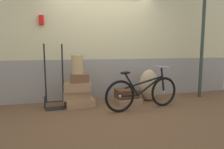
{
  "coord_description": "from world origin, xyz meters",
  "views": [
    {
      "loc": [
        -1.12,
        -3.97,
        1.21
      ],
      "look_at": [
        0.04,
        0.11,
        0.68
      ],
      "focal_mm": 32.06,
      "sensor_mm": 36.0,
      "label": 1
    }
  ],
  "objects_px": {
    "bicycle": "(143,93)",
    "suitcase_4": "(128,100)",
    "suitcase_1": "(77,95)",
    "burlap_sack": "(149,85)",
    "wicker_basket": "(77,65)",
    "suitcase_3": "(80,78)",
    "suitcase_0": "(80,103)",
    "suitcase_5": "(127,94)",
    "suitcase_2": "(78,87)",
    "luggage_trolley": "(55,93)"
  },
  "relations": [
    {
      "from": "suitcase_0",
      "to": "suitcase_5",
      "type": "relative_size",
      "value": 1.24
    },
    {
      "from": "suitcase_3",
      "to": "suitcase_5",
      "type": "distance_m",
      "value": 1.14
    },
    {
      "from": "suitcase_0",
      "to": "suitcase_2",
      "type": "xyz_separation_m",
      "value": [
        -0.05,
        -0.02,
        0.35
      ]
    },
    {
      "from": "suitcase_5",
      "to": "suitcase_0",
      "type": "bearing_deg",
      "value": 177.39
    },
    {
      "from": "wicker_basket",
      "to": "bicycle",
      "type": "relative_size",
      "value": 0.23
    },
    {
      "from": "suitcase_2",
      "to": "suitcase_0",
      "type": "bearing_deg",
      "value": 30.96
    },
    {
      "from": "suitcase_3",
      "to": "wicker_basket",
      "type": "distance_m",
      "value": 0.29
    },
    {
      "from": "suitcase_0",
      "to": "suitcase_4",
      "type": "relative_size",
      "value": 1.08
    },
    {
      "from": "suitcase_0",
      "to": "luggage_trolley",
      "type": "bearing_deg",
      "value": 172.28
    },
    {
      "from": "suitcase_0",
      "to": "wicker_basket",
      "type": "height_order",
      "value": "wicker_basket"
    },
    {
      "from": "suitcase_0",
      "to": "bicycle",
      "type": "xyz_separation_m",
      "value": [
        1.21,
        -0.53,
        0.26
      ]
    },
    {
      "from": "burlap_sack",
      "to": "suitcase_5",
      "type": "bearing_deg",
      "value": -173.87
    },
    {
      "from": "suitcase_0",
      "to": "suitcase_2",
      "type": "height_order",
      "value": "suitcase_2"
    },
    {
      "from": "suitcase_5",
      "to": "wicker_basket",
      "type": "bearing_deg",
      "value": 177.1
    },
    {
      "from": "suitcase_0",
      "to": "suitcase_2",
      "type": "distance_m",
      "value": 0.36
    },
    {
      "from": "suitcase_1",
      "to": "luggage_trolley",
      "type": "height_order",
      "value": "luggage_trolley"
    },
    {
      "from": "bicycle",
      "to": "suitcase_1",
      "type": "bearing_deg",
      "value": 155.92
    },
    {
      "from": "suitcase_3",
      "to": "burlap_sack",
      "type": "height_order",
      "value": "burlap_sack"
    },
    {
      "from": "bicycle",
      "to": "suitcase_4",
      "type": "bearing_deg",
      "value": 102.84
    },
    {
      "from": "suitcase_3",
      "to": "wicker_basket",
      "type": "xyz_separation_m",
      "value": [
        -0.04,
        0.02,
        0.28
      ]
    },
    {
      "from": "suitcase_2",
      "to": "bicycle",
      "type": "xyz_separation_m",
      "value": [
        1.25,
        -0.51,
        -0.09
      ]
    },
    {
      "from": "suitcase_0",
      "to": "suitcase_1",
      "type": "xyz_separation_m",
      "value": [
        -0.05,
        0.03,
        0.17
      ]
    },
    {
      "from": "burlap_sack",
      "to": "bicycle",
      "type": "bearing_deg",
      "value": -125.26
    },
    {
      "from": "suitcase_2",
      "to": "bicycle",
      "type": "bearing_deg",
      "value": -15.64
    },
    {
      "from": "suitcase_1",
      "to": "bicycle",
      "type": "relative_size",
      "value": 0.33
    },
    {
      "from": "suitcase_5",
      "to": "burlap_sack",
      "type": "xyz_separation_m",
      "value": [
        0.57,
        0.06,
        0.16
      ]
    },
    {
      "from": "wicker_basket",
      "to": "luggage_trolley",
      "type": "relative_size",
      "value": 0.29
    },
    {
      "from": "suitcase_1",
      "to": "burlap_sack",
      "type": "bearing_deg",
      "value": 6.67
    },
    {
      "from": "suitcase_0",
      "to": "bicycle",
      "type": "height_order",
      "value": "bicycle"
    },
    {
      "from": "suitcase_5",
      "to": "bicycle",
      "type": "relative_size",
      "value": 0.29
    },
    {
      "from": "wicker_basket",
      "to": "bicycle",
      "type": "bearing_deg",
      "value": -23.23
    },
    {
      "from": "suitcase_4",
      "to": "burlap_sack",
      "type": "relative_size",
      "value": 0.73
    },
    {
      "from": "suitcase_1",
      "to": "suitcase_3",
      "type": "relative_size",
      "value": 1.51
    },
    {
      "from": "suitcase_4",
      "to": "wicker_basket",
      "type": "bearing_deg",
      "value": 178.47
    },
    {
      "from": "suitcase_5",
      "to": "bicycle",
      "type": "distance_m",
      "value": 0.57
    },
    {
      "from": "suitcase_0",
      "to": "bicycle",
      "type": "bearing_deg",
      "value": -27.17
    },
    {
      "from": "suitcase_0",
      "to": "suitcase_2",
      "type": "bearing_deg",
      "value": -158.97
    },
    {
      "from": "bicycle",
      "to": "suitcase_5",
      "type": "bearing_deg",
      "value": 105.21
    },
    {
      "from": "burlap_sack",
      "to": "suitcase_2",
      "type": "bearing_deg",
      "value": -176.83
    },
    {
      "from": "suitcase_3",
      "to": "suitcase_0",
      "type": "bearing_deg",
      "value": 89.93
    },
    {
      "from": "luggage_trolley",
      "to": "bicycle",
      "type": "relative_size",
      "value": 0.8
    },
    {
      "from": "bicycle",
      "to": "wicker_basket",
      "type": "bearing_deg",
      "value": 156.77
    },
    {
      "from": "suitcase_3",
      "to": "suitcase_5",
      "type": "height_order",
      "value": "suitcase_3"
    },
    {
      "from": "suitcase_4",
      "to": "wicker_basket",
      "type": "distance_m",
      "value": 1.41
    },
    {
      "from": "suitcase_0",
      "to": "suitcase_2",
      "type": "relative_size",
      "value": 1.07
    },
    {
      "from": "wicker_basket",
      "to": "bicycle",
      "type": "distance_m",
      "value": 1.47
    },
    {
      "from": "suitcase_1",
      "to": "bicycle",
      "type": "xyz_separation_m",
      "value": [
        1.26,
        -0.56,
        0.09
      ]
    },
    {
      "from": "suitcase_4",
      "to": "bicycle",
      "type": "height_order",
      "value": "bicycle"
    },
    {
      "from": "suitcase_1",
      "to": "burlap_sack",
      "type": "height_order",
      "value": "burlap_sack"
    },
    {
      "from": "suitcase_2",
      "to": "bicycle",
      "type": "height_order",
      "value": "bicycle"
    }
  ]
}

